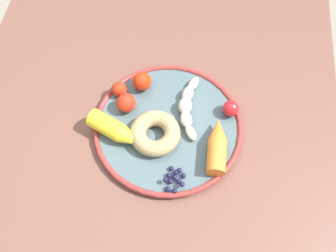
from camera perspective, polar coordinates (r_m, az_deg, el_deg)
ground_plane at (r=1.52m, az=-1.40°, el=-10.68°), size 6.00×6.00×0.00m
dining_table at (r=0.95m, az=-2.20°, el=0.73°), size 1.15×0.83×0.70m
plate at (r=0.84m, az=-0.00°, el=-0.09°), size 0.32×0.32×0.02m
banana at (r=0.85m, az=2.90°, el=2.86°), size 0.17×0.05×0.03m
carrot_orange at (r=0.80m, az=7.20°, el=-2.85°), size 0.12×0.04×0.04m
carrot_yellow at (r=0.81m, az=-7.59°, el=-0.70°), size 0.09×0.13×0.04m
donut at (r=0.81m, az=-1.91°, el=-1.06°), size 0.15×0.15×0.03m
blueberry_pile at (r=0.78m, az=0.95°, el=-7.78°), size 0.06×0.04×0.02m
tomato_near at (r=0.84m, az=-6.13°, el=3.38°), size 0.04×0.04×0.04m
tomato_mid at (r=0.87m, az=-3.82°, el=6.54°), size 0.04×0.04×0.04m
tomato_far at (r=0.85m, az=9.17°, el=2.55°), size 0.04×0.04×0.04m
tomato_extra at (r=0.87m, az=-7.15°, el=5.37°), size 0.03×0.03×0.03m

